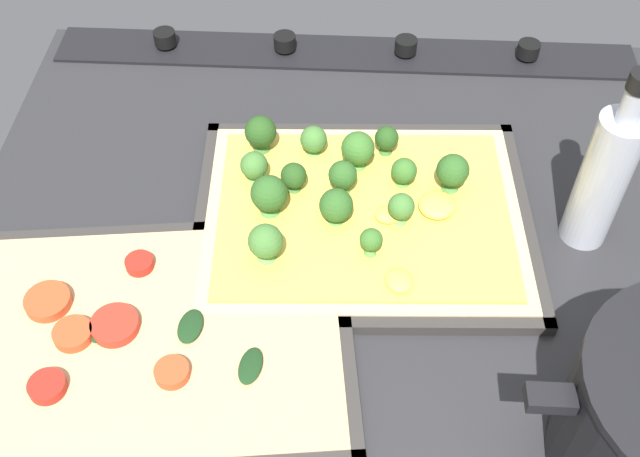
{
  "coord_description": "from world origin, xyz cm",
  "views": [
    {
      "loc": [
        -1.11,
        48.96,
        60.02
      ],
      "look_at": [
        1.48,
        0.28,
        3.1
      ],
      "focal_mm": 43.12,
      "sensor_mm": 36.0,
      "label": 1
    }
  ],
  "objects_px": {
    "veggie_pizza_back": "(150,336)",
    "broccoli_pizza": "(355,204)",
    "baking_tray_front": "(363,220)",
    "oil_bottle": "(604,176)",
    "baking_tray_back": "(157,340)"
  },
  "relations": [
    {
      "from": "baking_tray_back",
      "to": "oil_bottle",
      "type": "height_order",
      "value": "oil_bottle"
    },
    {
      "from": "baking_tray_back",
      "to": "baking_tray_front",
      "type": "bearing_deg",
      "value": -140.0
    },
    {
      "from": "baking_tray_front",
      "to": "baking_tray_back",
      "type": "xyz_separation_m",
      "value": [
        0.19,
        0.16,
        0.0
      ]
    },
    {
      "from": "oil_bottle",
      "to": "veggie_pizza_back",
      "type": "bearing_deg",
      "value": 20.22
    },
    {
      "from": "broccoli_pizza",
      "to": "veggie_pizza_back",
      "type": "distance_m",
      "value": 0.24
    },
    {
      "from": "veggie_pizza_back",
      "to": "broccoli_pizza",
      "type": "bearing_deg",
      "value": -138.12
    },
    {
      "from": "baking_tray_front",
      "to": "broccoli_pizza",
      "type": "distance_m",
      "value": 0.02
    },
    {
      "from": "veggie_pizza_back",
      "to": "oil_bottle",
      "type": "relative_size",
      "value": 1.76
    },
    {
      "from": "broccoli_pizza",
      "to": "baking_tray_back",
      "type": "height_order",
      "value": "broccoli_pizza"
    },
    {
      "from": "broccoli_pizza",
      "to": "oil_bottle",
      "type": "relative_size",
      "value": 1.64
    },
    {
      "from": "baking_tray_front",
      "to": "veggie_pizza_back",
      "type": "distance_m",
      "value": 0.25
    },
    {
      "from": "oil_bottle",
      "to": "broccoli_pizza",
      "type": "bearing_deg",
      "value": -2.32
    },
    {
      "from": "broccoli_pizza",
      "to": "baking_tray_back",
      "type": "xyz_separation_m",
      "value": [
        0.18,
        0.16,
        -0.02
      ]
    },
    {
      "from": "broccoli_pizza",
      "to": "veggie_pizza_back",
      "type": "bearing_deg",
      "value": 41.88
    },
    {
      "from": "baking_tray_front",
      "to": "broccoli_pizza",
      "type": "xyz_separation_m",
      "value": [
        0.01,
        -0.01,
        0.02
      ]
    }
  ]
}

